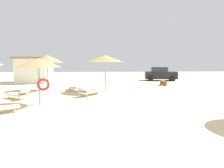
{
  "coord_description": "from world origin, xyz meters",
  "views": [
    {
      "loc": [
        -0.73,
        -8.16,
        2.41
      ],
      "look_at": [
        0.0,
        3.0,
        1.2
      ],
      "focal_mm": 33.44,
      "sensor_mm": 36.0,
      "label": 1
    }
  ],
  "objects": [
    {
      "name": "parasol_1",
      "position": [
        -4.01,
        3.59,
        2.31
      ],
      "size": [
        2.47,
        2.47,
        2.6
      ],
      "color": "#6BC6BC",
      "rests_on": "ground"
    },
    {
      "name": "parasol_0",
      "position": [
        -0.18,
        8.6,
        2.64
      ],
      "size": [
        2.97,
        2.97,
        2.92
      ],
      "color": "#6BC6BC",
      "rests_on": "ground"
    },
    {
      "name": "ground_plane",
      "position": [
        0.0,
        0.0,
        0.0
      ],
      "size": [
        80.0,
        80.0,
        0.0
      ],
      "primitive_type": "plane",
      "color": "beige"
    },
    {
      "name": "beach_cabana",
      "position": [
        -8.1,
        16.62,
        1.48
      ],
      "size": [
        3.74,
        4.34,
        2.92
      ],
      "color": "white",
      "rests_on": "ground"
    },
    {
      "name": "parked_car",
      "position": [
        7.17,
        17.96,
        0.82
      ],
      "size": [
        4.22,
        2.48,
        1.72
      ],
      "color": "black",
      "rests_on": "ground"
    },
    {
      "name": "lounger_0",
      "position": [
        -1.4,
        6.46,
        0.31
      ],
      "size": [
        1.64,
        1.92,
        0.64
      ],
      "color": "silver",
      "rests_on": "ground"
    },
    {
      "name": "bench_0",
      "position": [
        5.85,
        12.49,
        0.35
      ],
      "size": [
        0.45,
        1.51,
        0.49
      ],
      "color": "brown",
      "rests_on": "ground"
    },
    {
      "name": "lounger_6",
      "position": [
        -2.92,
        9.57,
        0.33
      ],
      "size": [
        0.8,
        1.9,
        0.8
      ],
      "color": "silver",
      "rests_on": "ground"
    },
    {
      "name": "parasol_6",
      "position": [
        -4.99,
        9.71,
        2.63
      ],
      "size": [
        2.64,
        2.64,
        2.95
      ],
      "color": "#6BC6BC",
      "rests_on": "ground"
    },
    {
      "name": "lounger_5",
      "position": [
        -5.91,
        5.47,
        0.31
      ],
      "size": [
        1.9,
        1.67,
        0.67
      ],
      "color": "silver",
      "rests_on": "ground"
    }
  ]
}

